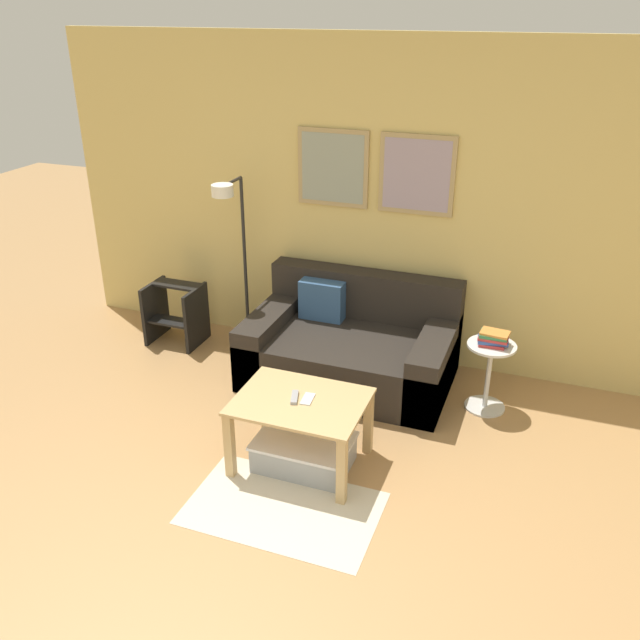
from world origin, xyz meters
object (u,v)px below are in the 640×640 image
couch (351,347)px  cell_phone (308,399)px  side_table (489,370)px  storage_bin (304,452)px  book_stack (493,338)px  remote_control (295,397)px  coffee_table (300,413)px  step_stool (175,312)px  floor_lamp (235,246)px

couch → cell_phone: bearing=-85.8°
cell_phone → couch: bearing=88.9°
couch → side_table: size_ratio=2.99×
storage_bin → side_table: side_table is taller
book_stack → remote_control: 1.53m
coffee_table → storage_bin: bearing=-33.8°
storage_bin → step_stool: bearing=143.5°
side_table → step_stool: side_table is taller
couch → cell_phone: couch is taller
cell_phone → step_stool: size_ratio=0.27×
couch → coffee_table: size_ratio=1.92×
remote_control → cell_phone: remote_control is taller
coffee_table → remote_control: size_ratio=5.45×
couch → coffee_table: (0.05, -1.18, 0.12)m
side_table → remote_control: (-1.07, -1.09, 0.17)m
coffee_table → cell_phone: size_ratio=5.84×
couch → storage_bin: 1.21m
floor_lamp → coffee_table: bearing=-50.2°
coffee_table → couch: bearing=92.2°
step_stool → cell_phone: bearing=-35.4°
storage_bin → remote_control: remote_control is taller
step_stool → storage_bin: bearing=-36.5°
book_stack → step_stool: (-2.71, 0.15, -0.30)m
floor_lamp → book_stack: (2.14, -0.23, -0.36)m
coffee_table → side_table: (1.03, 1.09, -0.07)m
coffee_table → floor_lamp: size_ratio=0.55×
floor_lamp → step_stool: floor_lamp is taller
side_table → cell_phone: bearing=-132.9°
step_stool → remote_control: bearing=-37.2°
side_table → cell_phone: size_ratio=3.76×
coffee_table → floor_lamp: bearing=129.8°
side_table → couch: bearing=175.4°
couch → cell_phone: size_ratio=11.23×
remote_control → coffee_table: bearing=-23.1°
book_stack → side_table: bearing=162.4°
storage_bin → remote_control: bearing=161.7°
cell_phone → step_stool: bearing=139.3°
storage_bin → step_stool: step_stool is taller
coffee_table → cell_phone: (0.04, 0.02, 0.10)m
book_stack → remote_control: (-1.08, -1.09, -0.09)m
floor_lamp → side_table: bearing=-6.1°
storage_bin → remote_control: size_ratio=4.11×
book_stack → remote_control: bearing=-134.7°
couch → side_table: 1.08m
book_stack → coffee_table: bearing=-133.5°
couch → step_stool: couch is taller
floor_lamp → step_stool: size_ratio=2.81×
remote_control → couch: bearing=72.9°
floor_lamp → cell_phone: bearing=-48.7°
couch → cell_phone: 1.18m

